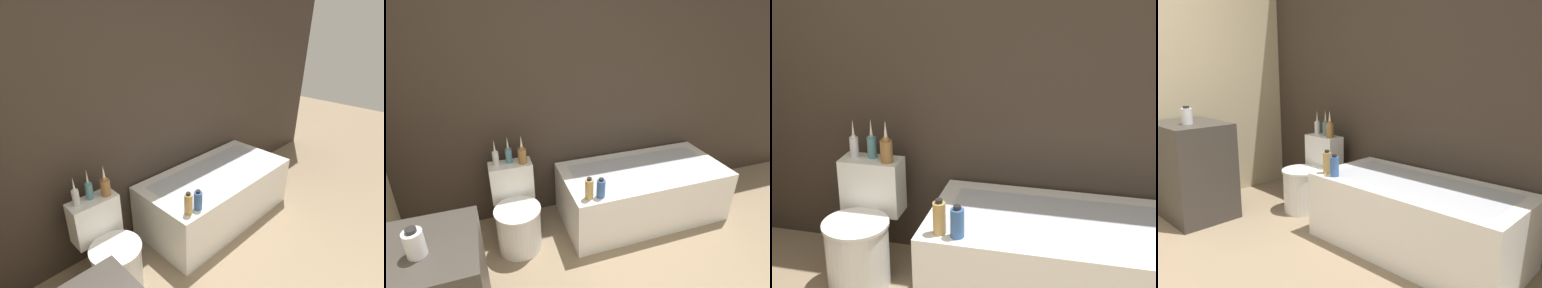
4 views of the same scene
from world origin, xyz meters
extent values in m
cube|color=#332821|center=(0.00, 2.17, 1.30)|extent=(6.40, 0.06, 2.60)
cube|color=white|center=(0.71, 1.74, 0.26)|extent=(1.57, 0.76, 0.52)
cube|color=#B7BCC6|center=(0.71, 1.74, 0.52)|extent=(1.37, 0.56, 0.01)
cylinder|color=white|center=(-0.52, 1.66, 0.19)|extent=(0.37, 0.37, 0.39)
cylinder|color=white|center=(-0.52, 1.66, 0.40)|extent=(0.39, 0.39, 0.02)
cube|color=white|center=(-0.52, 1.93, 0.52)|extent=(0.37, 0.18, 0.35)
cylinder|color=silver|center=(-1.07, 0.84, 0.94)|extent=(0.09, 0.09, 0.14)
cylinder|color=black|center=(-1.07, 0.84, 1.02)|extent=(0.05, 0.05, 0.02)
cylinder|color=silver|center=(-0.63, 1.94, 0.76)|extent=(0.05, 0.05, 0.12)
sphere|color=silver|center=(-0.63, 1.94, 0.82)|extent=(0.03, 0.03, 0.03)
cone|color=beige|center=(-0.63, 1.94, 0.88)|extent=(0.02, 0.02, 0.11)
cylinder|color=teal|center=(-0.52, 1.96, 0.76)|extent=(0.06, 0.06, 0.13)
sphere|color=teal|center=(-0.52, 1.96, 0.83)|extent=(0.04, 0.04, 0.04)
cone|color=beige|center=(-0.52, 1.96, 0.88)|extent=(0.02, 0.02, 0.12)
cylinder|color=olive|center=(-0.41, 1.91, 0.76)|extent=(0.07, 0.07, 0.14)
sphere|color=olive|center=(-0.41, 1.91, 0.83)|extent=(0.05, 0.05, 0.05)
cone|color=beige|center=(-0.41, 1.91, 0.89)|extent=(0.03, 0.03, 0.12)
cylinder|color=tan|center=(0.04, 1.46, 0.61)|extent=(0.07, 0.07, 0.17)
cylinder|color=black|center=(0.04, 1.46, 0.71)|extent=(0.04, 0.04, 0.02)
cylinder|color=#335999|center=(0.14, 1.45, 0.60)|extent=(0.07, 0.07, 0.15)
cylinder|color=black|center=(0.14, 1.45, 0.69)|extent=(0.04, 0.04, 0.02)
camera|label=1|loc=(-1.32, 0.04, 2.00)|focal=28.00mm
camera|label=2|loc=(-0.68, -0.41, 1.97)|focal=28.00mm
camera|label=3|loc=(0.73, -0.84, 1.90)|focal=50.00mm
camera|label=4|loc=(2.17, -0.48, 1.37)|focal=35.00mm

